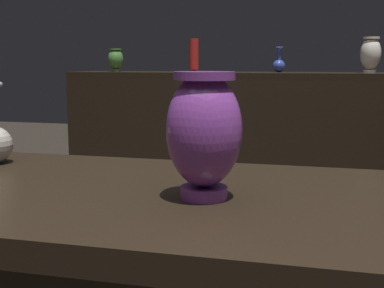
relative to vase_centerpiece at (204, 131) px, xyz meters
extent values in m
cube|color=black|center=(-0.05, 0.03, -0.15)|extent=(1.20, 0.64, 0.05)
cube|color=black|center=(-0.05, 2.23, -0.45)|extent=(2.60, 0.40, 0.95)
cube|color=black|center=(-0.05, 2.23, 0.04)|extent=(2.60, 0.40, 0.04)
cylinder|color=#7A388E|center=(0.00, 0.00, -0.12)|extent=(0.09, 0.09, 0.02)
ellipsoid|color=#7A388E|center=(0.00, 0.00, 0.00)|extent=(0.14, 0.14, 0.21)
cylinder|color=#7A388E|center=(0.00, 0.00, 0.10)|extent=(0.11, 0.11, 0.02)
cylinder|color=#477A38|center=(-1.09, 2.22, 0.07)|extent=(0.06, 0.06, 0.01)
ellipsoid|color=#477A38|center=(-1.09, 2.22, 0.14)|extent=(0.10, 0.10, 0.13)
cylinder|color=#477A38|center=(-1.09, 2.22, 0.20)|extent=(0.08, 0.08, 0.01)
cylinder|color=silver|center=(0.47, 2.18, 0.07)|extent=(0.07, 0.07, 0.02)
ellipsoid|color=silver|center=(0.47, 2.18, 0.17)|extent=(0.11, 0.11, 0.18)
cylinder|color=silver|center=(0.47, 2.18, 0.26)|extent=(0.09, 0.09, 0.01)
sphere|color=#2D429E|center=(-0.05, 2.29, 0.10)|extent=(0.08, 0.08, 0.08)
cylinder|color=#2D429E|center=(-0.05, 2.29, 0.17)|extent=(0.02, 0.02, 0.08)
torus|color=#2D429E|center=(-0.05, 2.29, 0.21)|extent=(0.05, 0.05, 0.01)
cone|color=red|center=(-0.57, 2.23, 0.07)|extent=(0.07, 0.07, 0.02)
cylinder|color=red|center=(-0.57, 2.23, 0.17)|extent=(0.06, 0.06, 0.19)
camera|label=1|loc=(0.21, -0.91, 0.13)|focal=48.00mm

